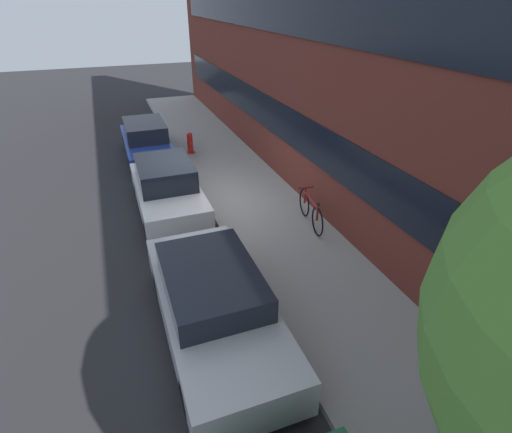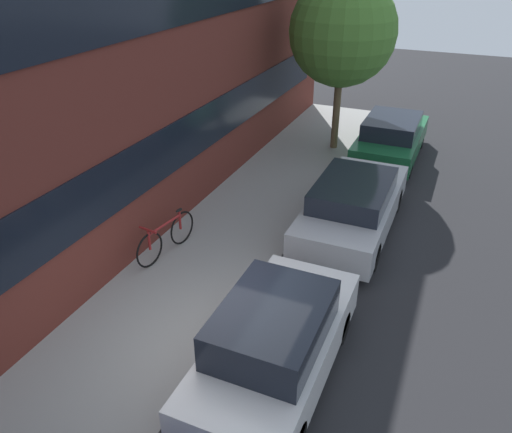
{
  "view_description": "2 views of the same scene",
  "coord_description": "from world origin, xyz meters",
  "px_view_note": "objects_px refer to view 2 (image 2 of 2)",
  "views": [
    {
      "loc": [
        10.16,
        -2.24,
        5.49
      ],
      "look_at": [
        2.94,
        0.46,
        1.16
      ],
      "focal_mm": 28.0,
      "sensor_mm": 36.0,
      "label": 1
    },
    {
      "loc": [
        -5.35,
        -3.02,
        6.06
      ],
      "look_at": [
        2.59,
        0.41,
        1.23
      ],
      "focal_mm": 35.0,
      "sensor_mm": 36.0,
      "label": 2
    }
  ],
  "objects_px": {
    "street_tree": "(343,32)",
    "parked_car_white": "(275,343)",
    "bicycle": "(166,237)",
    "parked_car_green": "(391,137)",
    "parked_car_silver": "(353,205)"
  },
  "relations": [
    {
      "from": "parked_car_green",
      "to": "street_tree",
      "type": "height_order",
      "value": "street_tree"
    },
    {
      "from": "parked_car_white",
      "to": "parked_car_silver",
      "type": "xyz_separation_m",
      "value": [
        4.92,
        -0.0,
        -0.04
      ]
    },
    {
      "from": "parked_car_green",
      "to": "bicycle",
      "type": "relative_size",
      "value": 2.3
    },
    {
      "from": "parked_car_silver",
      "to": "bicycle",
      "type": "xyz_separation_m",
      "value": [
        -2.73,
        3.33,
        -0.12
      ]
    },
    {
      "from": "parked_car_silver",
      "to": "street_tree",
      "type": "distance_m",
      "value": 5.9
    },
    {
      "from": "parked_car_silver",
      "to": "parked_car_white",
      "type": "bearing_deg",
      "value": 180.0
    },
    {
      "from": "parked_car_white",
      "to": "parked_car_silver",
      "type": "relative_size",
      "value": 0.87
    },
    {
      "from": "parked_car_white",
      "to": "street_tree",
      "type": "xyz_separation_m",
      "value": [
        9.69,
        1.76,
        2.96
      ]
    },
    {
      "from": "street_tree",
      "to": "parked_car_white",
      "type": "bearing_deg",
      "value": -169.71
    },
    {
      "from": "bicycle",
      "to": "parked_car_silver",
      "type": "bearing_deg",
      "value": 137.67
    },
    {
      "from": "bicycle",
      "to": "street_tree",
      "type": "xyz_separation_m",
      "value": [
        7.5,
        -1.57,
        3.12
      ]
    },
    {
      "from": "parked_car_silver",
      "to": "bicycle",
      "type": "distance_m",
      "value": 4.31
    },
    {
      "from": "parked_car_silver",
      "to": "street_tree",
      "type": "bearing_deg",
      "value": 20.24
    },
    {
      "from": "parked_car_white",
      "to": "parked_car_silver",
      "type": "height_order",
      "value": "parked_car_white"
    },
    {
      "from": "parked_car_white",
      "to": "bicycle",
      "type": "relative_size",
      "value": 2.16
    }
  ]
}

